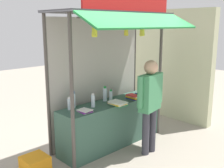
{
  "coord_description": "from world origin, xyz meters",
  "views": [
    {
      "loc": [
        -3.43,
        -3.57,
        2.31
      ],
      "look_at": [
        0.0,
        0.0,
        1.21
      ],
      "focal_mm": 43.51,
      "sensor_mm": 36.0,
      "label": 1
    }
  ],
  "objects_px": {
    "magazine_stack_front_left": "(118,103)",
    "plastic_crate": "(35,164)",
    "water_bottle_mid_left": "(105,94)",
    "banana_bunch_leftmost": "(126,32)",
    "water_bottle_mid_right": "(139,87)",
    "vendor_person": "(150,99)",
    "magazine_stack_left": "(133,97)",
    "water_bottle_rear_center": "(69,104)",
    "banana_bunch_inner_right": "(142,31)",
    "magazine_stack_back_left": "(144,95)",
    "water_bottle_right": "(93,101)",
    "banana_bunch_rightmost": "(95,32)",
    "magazine_stack_far_left": "(85,111)",
    "water_bottle_front_right": "(73,100)",
    "water_bottle_back_right": "(111,96)"
  },
  "relations": [
    {
      "from": "magazine_stack_front_left",
      "to": "plastic_crate",
      "type": "height_order",
      "value": "magazine_stack_front_left"
    },
    {
      "from": "water_bottle_mid_left",
      "to": "banana_bunch_leftmost",
      "type": "height_order",
      "value": "banana_bunch_leftmost"
    },
    {
      "from": "water_bottle_mid_right",
      "to": "banana_bunch_leftmost",
      "type": "height_order",
      "value": "banana_bunch_leftmost"
    },
    {
      "from": "vendor_person",
      "to": "plastic_crate",
      "type": "bearing_deg",
      "value": 145.47
    },
    {
      "from": "magazine_stack_left",
      "to": "magazine_stack_front_left",
      "type": "xyz_separation_m",
      "value": [
        -0.52,
        -0.09,
        -0.01
      ]
    },
    {
      "from": "water_bottle_rear_center",
      "to": "banana_bunch_inner_right",
      "type": "relative_size",
      "value": 0.75
    },
    {
      "from": "water_bottle_mid_left",
      "to": "magazine_stack_back_left",
      "type": "height_order",
      "value": "water_bottle_mid_left"
    },
    {
      "from": "magazine_stack_left",
      "to": "magazine_stack_back_left",
      "type": "relative_size",
      "value": 0.88
    },
    {
      "from": "vendor_person",
      "to": "water_bottle_mid_left",
      "type": "bearing_deg",
      "value": 97.45
    },
    {
      "from": "water_bottle_mid_left",
      "to": "banana_bunch_leftmost",
      "type": "xyz_separation_m",
      "value": [
        0.02,
        -0.52,
        1.19
      ]
    },
    {
      "from": "magazine_stack_front_left",
      "to": "banana_bunch_leftmost",
      "type": "relative_size",
      "value": 1.17
    },
    {
      "from": "magazine_stack_back_left",
      "to": "water_bottle_mid_right",
      "type": "bearing_deg",
      "value": 67.41
    },
    {
      "from": "water_bottle_mid_left",
      "to": "vendor_person",
      "type": "distance_m",
      "value": 0.91
    },
    {
      "from": "water_bottle_right",
      "to": "magazine_stack_back_left",
      "type": "distance_m",
      "value": 1.23
    },
    {
      "from": "water_bottle_rear_center",
      "to": "magazine_stack_left",
      "type": "height_order",
      "value": "water_bottle_rear_center"
    },
    {
      "from": "banana_bunch_rightmost",
      "to": "banana_bunch_inner_right",
      "type": "xyz_separation_m",
      "value": [
        1.11,
        -0.0,
        -0.01
      ]
    },
    {
      "from": "water_bottle_mid_left",
      "to": "magazine_stack_far_left",
      "type": "height_order",
      "value": "water_bottle_mid_left"
    },
    {
      "from": "magazine_stack_left",
      "to": "plastic_crate",
      "type": "bearing_deg",
      "value": 173.65
    },
    {
      "from": "magazine_stack_left",
      "to": "banana_bunch_leftmost",
      "type": "height_order",
      "value": "banana_bunch_leftmost"
    },
    {
      "from": "magazine_stack_back_left",
      "to": "vendor_person",
      "type": "relative_size",
      "value": 0.19
    },
    {
      "from": "vendor_person",
      "to": "water_bottle_mid_right",
      "type": "bearing_deg",
      "value": 41.28
    },
    {
      "from": "water_bottle_rear_center",
      "to": "water_bottle_front_right",
      "type": "relative_size",
      "value": 0.74
    },
    {
      "from": "banana_bunch_rightmost",
      "to": "vendor_person",
      "type": "xyz_separation_m",
      "value": [
        0.96,
        -0.35,
        -1.16
      ]
    },
    {
      "from": "water_bottle_mid_left",
      "to": "banana_bunch_rightmost",
      "type": "relative_size",
      "value": 1.04
    },
    {
      "from": "water_bottle_mid_right",
      "to": "magazine_stack_back_left",
      "type": "distance_m",
      "value": 0.27
    },
    {
      "from": "water_bottle_right",
      "to": "magazine_stack_back_left",
      "type": "xyz_separation_m",
      "value": [
        1.22,
        -0.17,
        -0.08
      ]
    },
    {
      "from": "banana_bunch_leftmost",
      "to": "vendor_person",
      "type": "bearing_deg",
      "value": -52.81
    },
    {
      "from": "banana_bunch_leftmost",
      "to": "water_bottle_rear_center",
      "type": "bearing_deg",
      "value": 146.07
    },
    {
      "from": "banana_bunch_rightmost",
      "to": "plastic_crate",
      "type": "bearing_deg",
      "value": 151.61
    },
    {
      "from": "magazine_stack_far_left",
      "to": "magazine_stack_back_left",
      "type": "height_order",
      "value": "magazine_stack_back_left"
    },
    {
      "from": "banana_bunch_rightmost",
      "to": "plastic_crate",
      "type": "relative_size",
      "value": 0.73
    },
    {
      "from": "water_bottle_right",
      "to": "magazine_stack_left",
      "type": "bearing_deg",
      "value": -8.33
    },
    {
      "from": "water_bottle_mid_right",
      "to": "banana_bunch_leftmost",
      "type": "distance_m",
      "value": 1.54
    },
    {
      "from": "water_bottle_back_right",
      "to": "banana_bunch_leftmost",
      "type": "distance_m",
      "value": 1.29
    },
    {
      "from": "vendor_person",
      "to": "plastic_crate",
      "type": "xyz_separation_m",
      "value": [
        -1.83,
        0.82,
        -0.89
      ]
    },
    {
      "from": "water_bottle_mid_left",
      "to": "water_bottle_front_right",
      "type": "bearing_deg",
      "value": 174.09
    },
    {
      "from": "banana_bunch_inner_right",
      "to": "vendor_person",
      "type": "height_order",
      "value": "banana_bunch_inner_right"
    },
    {
      "from": "banana_bunch_inner_right",
      "to": "water_bottle_rear_center",
      "type": "bearing_deg",
      "value": 155.67
    },
    {
      "from": "magazine_stack_front_left",
      "to": "banana_bunch_leftmost",
      "type": "distance_m",
      "value": 1.3
    },
    {
      "from": "water_bottle_back_right",
      "to": "vendor_person",
      "type": "distance_m",
      "value": 0.8
    },
    {
      "from": "water_bottle_front_right",
      "to": "banana_bunch_leftmost",
      "type": "xyz_separation_m",
      "value": [
        0.72,
        -0.59,
        1.18
      ]
    },
    {
      "from": "water_bottle_mid_left",
      "to": "vendor_person",
      "type": "relative_size",
      "value": 0.17
    },
    {
      "from": "water_bottle_back_right",
      "to": "magazine_stack_front_left",
      "type": "relative_size",
      "value": 0.71
    },
    {
      "from": "magazine_stack_left",
      "to": "water_bottle_mid_right",
      "type": "bearing_deg",
      "value": 25.69
    },
    {
      "from": "water_bottle_rear_center",
      "to": "water_bottle_back_right",
      "type": "bearing_deg",
      "value": -9.06
    },
    {
      "from": "vendor_person",
      "to": "magazine_stack_front_left",
      "type": "bearing_deg",
      "value": 110.42
    },
    {
      "from": "magazine_stack_far_left",
      "to": "banana_bunch_inner_right",
      "type": "xyz_separation_m",
      "value": [
        1.12,
        -0.27,
        1.3
      ]
    },
    {
      "from": "water_bottle_mid_left",
      "to": "magazine_stack_left",
      "type": "relative_size",
      "value": 1.03
    },
    {
      "from": "magazine_stack_left",
      "to": "plastic_crate",
      "type": "height_order",
      "value": "magazine_stack_left"
    },
    {
      "from": "magazine_stack_front_left",
      "to": "banana_bunch_rightmost",
      "type": "height_order",
      "value": "banana_bunch_rightmost"
    }
  ]
}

